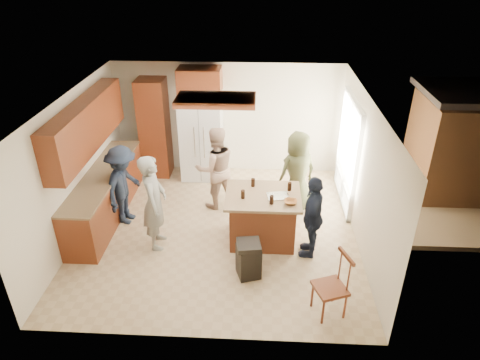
# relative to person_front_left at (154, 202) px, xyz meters

# --- Properties ---
(room_shell) EXTENTS (8.00, 5.20, 5.00)m
(room_shell) POSITION_rel_person_front_left_xyz_m (5.39, 2.12, 0.01)
(room_shell) COLOR tan
(room_shell) RESTS_ON ground
(person_front_left) EXTENTS (0.51, 0.66, 1.72)m
(person_front_left) POSITION_rel_person_front_left_xyz_m (0.00, 0.00, 0.00)
(person_front_left) COLOR gray
(person_front_left) RESTS_ON ground
(person_behind_left) EXTENTS (0.95, 0.77, 1.68)m
(person_behind_left) POSITION_rel_person_front_left_xyz_m (0.90, 1.34, -0.02)
(person_behind_left) COLOR tan
(person_behind_left) RESTS_ON ground
(person_behind_right) EXTENTS (0.95, 0.84, 1.64)m
(person_behind_right) POSITION_rel_person_front_left_xyz_m (2.48, 1.28, -0.04)
(person_behind_right) COLOR #3B3F25
(person_behind_right) RESTS_ON ground
(person_side_right) EXTENTS (0.61, 0.94, 1.48)m
(person_side_right) POSITION_rel_person_front_left_xyz_m (2.65, -0.11, -0.12)
(person_side_right) COLOR #171E2F
(person_side_right) RESTS_ON ground
(person_counter) EXTENTS (0.65, 1.07, 1.55)m
(person_counter) POSITION_rel_person_front_left_xyz_m (-0.74, 0.70, -0.09)
(person_counter) COLOR #171F2E
(person_counter) RESTS_ON ground
(left_cabinetry) EXTENTS (0.64, 3.00, 2.30)m
(left_cabinetry) POSITION_rel_person_front_left_xyz_m (-1.23, 0.88, 0.10)
(left_cabinetry) COLOR maroon
(left_cabinetry) RESTS_ON ground
(back_wall_units) EXTENTS (1.80, 0.60, 2.45)m
(back_wall_units) POSITION_rel_person_front_left_xyz_m (-0.32, 2.68, 0.52)
(back_wall_units) COLOR maroon
(back_wall_units) RESTS_ON ground
(refrigerator) EXTENTS (0.90, 0.76, 1.80)m
(refrigerator) POSITION_rel_person_front_left_xyz_m (0.47, 2.60, 0.04)
(refrigerator) COLOR white
(refrigerator) RESTS_ON ground
(kitchen_island) EXTENTS (1.28, 1.03, 0.93)m
(kitchen_island) POSITION_rel_person_front_left_xyz_m (1.83, 0.23, -0.39)
(kitchen_island) COLOR #AA4F2C
(kitchen_island) RESTS_ON ground
(island_items) EXTENTS (0.95, 0.69, 0.15)m
(island_items) POSITION_rel_person_front_left_xyz_m (2.05, 0.14, 0.11)
(island_items) COLOR silver
(island_items) RESTS_ON kitchen_island
(trash_bin) EXTENTS (0.43, 0.43, 0.63)m
(trash_bin) POSITION_rel_person_front_left_xyz_m (1.62, -0.73, -0.54)
(trash_bin) COLOR black
(trash_bin) RESTS_ON ground
(spindle_chair) EXTENTS (0.54, 0.54, 0.99)m
(spindle_chair) POSITION_rel_person_front_left_xyz_m (2.80, -1.45, -0.41)
(spindle_chair) COLOR maroon
(spindle_chair) RESTS_ON ground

